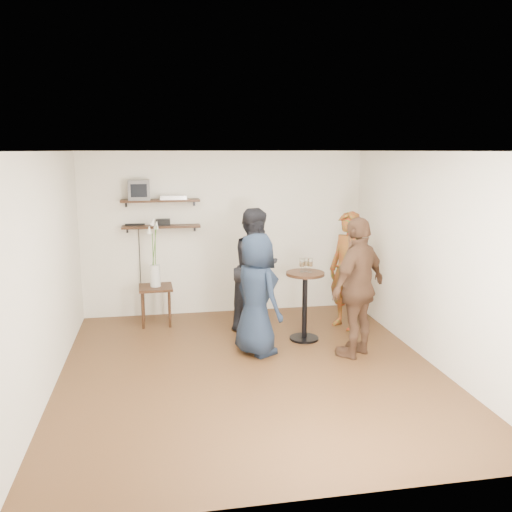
{
  "coord_description": "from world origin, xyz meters",
  "views": [
    {
      "loc": [
        -1.02,
        -6.05,
        2.61
      ],
      "look_at": [
        0.14,
        0.4,
        1.33
      ],
      "focal_mm": 38.0,
      "sensor_mm": 36.0,
      "label": 1
    }
  ],
  "objects_px": {
    "radio": "(163,222)",
    "person_plaid": "(347,271)",
    "person_navy": "(257,294)",
    "crt_monitor": "(139,190)",
    "drinks_table": "(305,297)",
    "person_brown": "(358,287)",
    "dvd_deck": "(173,197)",
    "side_table": "(156,293)",
    "person_dark": "(257,269)"
  },
  "relations": [
    {
      "from": "side_table",
      "to": "person_plaid",
      "type": "distance_m",
      "value": 2.89
    },
    {
      "from": "side_table",
      "to": "person_navy",
      "type": "distance_m",
      "value": 1.97
    },
    {
      "from": "side_table",
      "to": "person_plaid",
      "type": "xyz_separation_m",
      "value": [
        2.79,
        -0.66,
        0.38
      ]
    },
    {
      "from": "side_table",
      "to": "person_navy",
      "type": "xyz_separation_m",
      "value": [
        1.29,
        -1.46,
        0.3
      ]
    },
    {
      "from": "dvd_deck",
      "to": "person_navy",
      "type": "height_order",
      "value": "dvd_deck"
    },
    {
      "from": "dvd_deck",
      "to": "person_dark",
      "type": "relative_size",
      "value": 0.22
    },
    {
      "from": "drinks_table",
      "to": "person_brown",
      "type": "distance_m",
      "value": 0.89
    },
    {
      "from": "side_table",
      "to": "person_plaid",
      "type": "bearing_deg",
      "value": -13.34
    },
    {
      "from": "dvd_deck",
      "to": "radio",
      "type": "height_order",
      "value": "dvd_deck"
    },
    {
      "from": "side_table",
      "to": "person_dark",
      "type": "bearing_deg",
      "value": -15.94
    },
    {
      "from": "dvd_deck",
      "to": "person_brown",
      "type": "distance_m",
      "value": 3.23
    },
    {
      "from": "side_table",
      "to": "person_dark",
      "type": "relative_size",
      "value": 0.33
    },
    {
      "from": "crt_monitor",
      "to": "drinks_table",
      "type": "height_order",
      "value": "crt_monitor"
    },
    {
      "from": "dvd_deck",
      "to": "radio",
      "type": "relative_size",
      "value": 1.82
    },
    {
      "from": "person_navy",
      "to": "person_plaid",
      "type": "bearing_deg",
      "value": -89.98
    },
    {
      "from": "crt_monitor",
      "to": "drinks_table",
      "type": "distance_m",
      "value": 3.0
    },
    {
      "from": "dvd_deck",
      "to": "person_plaid",
      "type": "height_order",
      "value": "dvd_deck"
    },
    {
      "from": "radio",
      "to": "person_brown",
      "type": "distance_m",
      "value": 3.25
    },
    {
      "from": "drinks_table",
      "to": "person_brown",
      "type": "bearing_deg",
      "value": -53.22
    },
    {
      "from": "side_table",
      "to": "drinks_table",
      "type": "bearing_deg",
      "value": -27.5
    },
    {
      "from": "dvd_deck",
      "to": "person_navy",
      "type": "relative_size",
      "value": 0.25
    },
    {
      "from": "person_dark",
      "to": "person_brown",
      "type": "bearing_deg",
      "value": -92.24
    },
    {
      "from": "person_brown",
      "to": "side_table",
      "type": "bearing_deg",
      "value": -71.14
    },
    {
      "from": "radio",
      "to": "drinks_table",
      "type": "height_order",
      "value": "radio"
    },
    {
      "from": "drinks_table",
      "to": "crt_monitor",
      "type": "bearing_deg",
      "value": 147.47
    },
    {
      "from": "person_dark",
      "to": "person_navy",
      "type": "bearing_deg",
      "value": -141.61
    },
    {
      "from": "crt_monitor",
      "to": "side_table",
      "type": "xyz_separation_m",
      "value": [
        0.2,
        -0.36,
        -1.52
      ]
    },
    {
      "from": "crt_monitor",
      "to": "radio",
      "type": "bearing_deg",
      "value": 0.0
    },
    {
      "from": "person_dark",
      "to": "drinks_table",
      "type": "bearing_deg",
      "value": -90.0
    },
    {
      "from": "radio",
      "to": "person_plaid",
      "type": "bearing_deg",
      "value": -21.2
    },
    {
      "from": "crt_monitor",
      "to": "radio",
      "type": "distance_m",
      "value": 0.6
    },
    {
      "from": "person_navy",
      "to": "person_brown",
      "type": "distance_m",
      "value": 1.29
    },
    {
      "from": "person_navy",
      "to": "side_table",
      "type": "bearing_deg",
      "value": 13.38
    },
    {
      "from": "dvd_deck",
      "to": "drinks_table",
      "type": "distance_m",
      "value": 2.58
    },
    {
      "from": "side_table",
      "to": "drinks_table",
      "type": "relative_size",
      "value": 0.61
    },
    {
      "from": "drinks_table",
      "to": "person_brown",
      "type": "xyz_separation_m",
      "value": [
        0.51,
        -0.68,
        0.28
      ]
    },
    {
      "from": "side_table",
      "to": "person_brown",
      "type": "height_order",
      "value": "person_brown"
    },
    {
      "from": "radio",
      "to": "person_dark",
      "type": "distance_m",
      "value": 1.67
    },
    {
      "from": "person_plaid",
      "to": "person_brown",
      "type": "height_order",
      "value": "person_brown"
    },
    {
      "from": "person_brown",
      "to": "dvd_deck",
      "type": "bearing_deg",
      "value": -80.08
    },
    {
      "from": "crt_monitor",
      "to": "radio",
      "type": "xyz_separation_m",
      "value": [
        0.34,
        0.0,
        -0.5
      ]
    },
    {
      "from": "drinks_table",
      "to": "person_plaid",
      "type": "relative_size",
      "value": 0.56
    },
    {
      "from": "dvd_deck",
      "to": "side_table",
      "type": "bearing_deg",
      "value": -130.58
    },
    {
      "from": "crt_monitor",
      "to": "person_brown",
      "type": "bearing_deg",
      "value": -37.51
    },
    {
      "from": "person_dark",
      "to": "person_brown",
      "type": "height_order",
      "value": "person_brown"
    },
    {
      "from": "dvd_deck",
      "to": "drinks_table",
      "type": "height_order",
      "value": "dvd_deck"
    },
    {
      "from": "dvd_deck",
      "to": "side_table",
      "type": "xyz_separation_m",
      "value": [
        -0.31,
        -0.36,
        -1.4
      ]
    },
    {
      "from": "crt_monitor",
      "to": "drinks_table",
      "type": "relative_size",
      "value": 0.33
    },
    {
      "from": "person_plaid",
      "to": "dvd_deck",
      "type": "bearing_deg",
      "value": -140.56
    },
    {
      "from": "dvd_deck",
      "to": "person_dark",
      "type": "distance_m",
      "value": 1.73
    }
  ]
}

